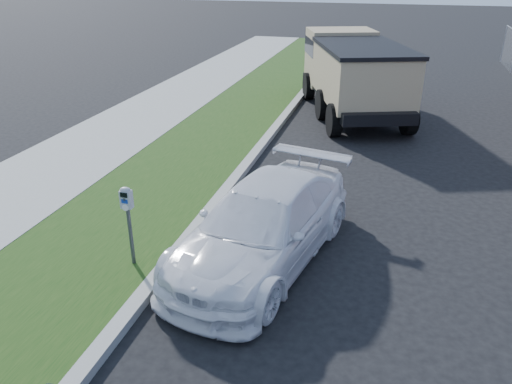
# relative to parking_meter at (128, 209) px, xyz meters

# --- Properties ---
(ground) EXTENTS (120.00, 120.00, 0.00)m
(ground) POSITION_rel_parking_meter_xyz_m (3.13, 0.48, -1.15)
(ground) COLOR black
(ground) RESTS_ON ground
(streetside) EXTENTS (6.12, 50.00, 0.15)m
(streetside) POSITION_rel_parking_meter_xyz_m (-2.43, 2.48, -1.08)
(streetside) COLOR gray
(streetside) RESTS_ON ground
(parking_meter) EXTENTS (0.19, 0.14, 1.40)m
(parking_meter) POSITION_rel_parking_meter_xyz_m (0.00, 0.00, 0.00)
(parking_meter) COLOR #3F4247
(parking_meter) RESTS_ON ground
(white_wagon) EXTENTS (2.82, 4.96, 1.35)m
(white_wagon) POSITION_rel_parking_meter_xyz_m (2.01, 0.96, -0.47)
(white_wagon) COLOR white
(white_wagon) RESTS_ON ground
(dump_truck) EXTENTS (4.36, 6.82, 2.51)m
(dump_truck) POSITION_rel_parking_meter_xyz_m (2.52, 10.84, 0.27)
(dump_truck) COLOR black
(dump_truck) RESTS_ON ground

